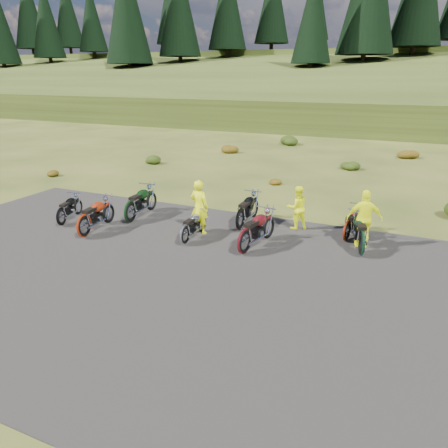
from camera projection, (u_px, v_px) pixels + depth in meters
The scene contains 33 objects.
ground at pixel (197, 248), 14.22m from camera, with size 300.00×300.00×0.00m, color #313E14.
gravel_pad at pixel (164, 272), 12.50m from camera, with size 20.00×12.00×0.04m, color black.
hill_slope at pixel (375, 116), 57.22m from camera, with size 300.00×46.00×3.00m, color #303C14, non-canonical shape.
hill_plateau at pixel (402, 96), 108.83m from camera, with size 300.00×90.00×9.17m, color #303C14.
conifer_9 at pixel (28, 9), 100.59m from camera, with size 7.48×7.48×19.00m.
conifer_10 at pixel (67, 11), 103.44m from camera, with size 7.04×7.04×18.00m.
conifer_12 at pixel (46, 19), 83.73m from camera, with size 6.16×6.16×16.00m.
conifer_13 at pixel (91, 17), 86.32m from camera, with size 5.72×5.72×15.00m.
conifer_14 at pixel (134, 15), 88.91m from camera, with size 5.28×5.28×14.00m.
conifer_16 at pixel (126, 6), 68.30m from camera, with size 7.48×7.48×19.00m.
conifer_17 at pixel (179, 4), 70.89m from camera, with size 7.04×7.04×18.00m.
conifer_18 at pixel (227, 2), 73.48m from camera, with size 6.60×6.60×17.00m.
conifer_19 at pixel (273, 0), 76.07m from camera, with size 6.16×6.16×16.00m.
conifer_20 at pixel (315, 1), 78.79m from camera, with size 5.72×5.72×15.00m.
conifer_21 at pixel (313, 14), 56.61m from camera, with size 5.28×5.28×14.00m.
shrub_0 at pixel (54, 172), 23.99m from camera, with size 0.77×0.77×0.45m, color #633A0C.
shrub_1 at pixel (152, 158), 27.39m from camera, with size 1.03×1.03×0.61m, color black.
shrub_2 at pixel (229, 148), 30.79m from camera, with size 1.30×1.30×0.77m, color #633A0C.
shrub_3 at pixel (290, 139), 34.19m from camera, with size 1.56×1.56×0.92m, color black.
shrub_4 at pixel (274, 180), 22.21m from camera, with size 0.77×0.77×0.45m, color #633A0C.
shrub_5 at pixel (349, 164), 25.61m from camera, with size 1.03×1.03×0.61m, color black.
shrub_6 at pixel (407, 152), 29.01m from camera, with size 1.30×1.30×0.77m, color #633A0C.
motorcycle_0 at pixel (63, 226), 16.27m from camera, with size 1.90×0.63×0.99m, color black, non-canonical shape.
motorcycle_1 at pixel (85, 237), 15.12m from camera, with size 2.27×0.76×1.19m, color #9E270B, non-canonical shape.
motorcycle_2 at pixel (131, 223), 16.61m from camera, with size 2.35×0.78×1.23m, color black, non-canonical shape.
motorcycle_3 at pixel (185, 245), 14.48m from camera, with size 1.87×0.62×0.98m, color #9B9BA0, non-canonical shape.
motorcycle_4 at pixel (244, 254), 13.71m from camera, with size 2.33×0.78×1.22m, color #550E13, non-canonical shape.
motorcycle_5 at pixel (240, 230), 15.83m from camera, with size 2.24×0.75×1.17m, color black, non-canonical shape.
motorcycle_6 at pixel (346, 241), 14.77m from camera, with size 2.00×0.67×1.05m, color maroon, non-canonical shape.
motorcycle_7 at pixel (360, 256), 13.59m from camera, with size 2.22×0.74×1.16m, color black, non-canonical shape.
person_middle at pixel (199, 208), 15.19m from camera, with size 0.70×0.46×1.91m, color #EBF50C.
person_right_a at pixel (297, 208), 15.67m from camera, with size 0.77×0.60×1.58m, color #EBF50C.
person_right_b at pixel (364, 220), 13.99m from camera, with size 1.11×0.46×1.89m, color #EBF50C.
Camera 1 is at (6.26, -11.63, 5.40)m, focal length 35.00 mm.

